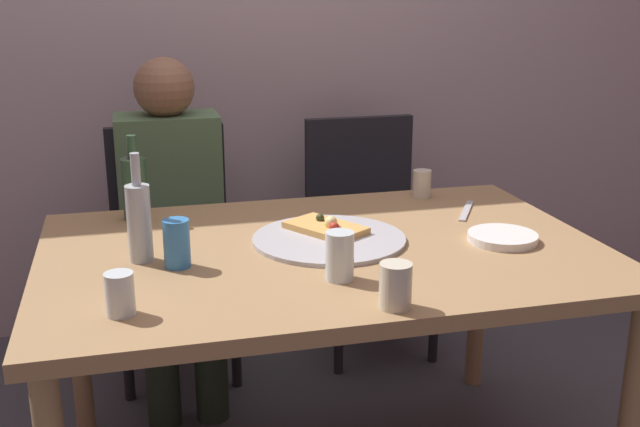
{
  "coord_description": "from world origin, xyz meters",
  "views": [
    {
      "loc": [
        -0.49,
        -1.88,
        1.41
      ],
      "look_at": [
        0.03,
        0.14,
        0.78
      ],
      "focal_mm": 43.04,
      "sensor_mm": 36.0,
      "label": 1
    }
  ],
  "objects_px": {
    "wine_bottle": "(139,220)",
    "beer_bottle": "(135,187)",
    "short_glass": "(422,184)",
    "plate_stack": "(503,237)",
    "guest_in_sweater": "(173,212)",
    "tumbler_near": "(340,256)",
    "soda_can": "(177,243)",
    "wine_glass": "(120,294)",
    "table_knife": "(466,211)",
    "pizza_tray": "(329,239)",
    "chair_left": "(172,234)",
    "chair_right": "(367,219)",
    "tumbler_far": "(395,286)",
    "pizza_slice_last": "(326,227)",
    "dining_table": "(323,273)"
  },
  "relations": [
    {
      "from": "soda_can",
      "to": "chair_left",
      "type": "distance_m",
      "value": 0.99
    },
    {
      "from": "dining_table",
      "to": "short_glass",
      "type": "relative_size",
      "value": 16.45
    },
    {
      "from": "wine_glass",
      "to": "table_knife",
      "type": "bearing_deg",
      "value": 26.8
    },
    {
      "from": "pizza_slice_last",
      "to": "wine_bottle",
      "type": "distance_m",
      "value": 0.52
    },
    {
      "from": "pizza_slice_last",
      "to": "wine_glass",
      "type": "bearing_deg",
      "value": -143.79
    },
    {
      "from": "wine_bottle",
      "to": "plate_stack",
      "type": "height_order",
      "value": "wine_bottle"
    },
    {
      "from": "wine_bottle",
      "to": "tumbler_near",
      "type": "relative_size",
      "value": 2.37
    },
    {
      "from": "pizza_tray",
      "to": "chair_left",
      "type": "xyz_separation_m",
      "value": [
        -0.38,
        0.85,
        -0.23
      ]
    },
    {
      "from": "tumbler_far",
      "to": "plate_stack",
      "type": "distance_m",
      "value": 0.56
    },
    {
      "from": "wine_bottle",
      "to": "plate_stack",
      "type": "xyz_separation_m",
      "value": [
        0.96,
        -0.09,
        -0.1
      ]
    },
    {
      "from": "beer_bottle",
      "to": "table_knife",
      "type": "xyz_separation_m",
      "value": [
        0.99,
        -0.17,
        -0.1
      ]
    },
    {
      "from": "beer_bottle",
      "to": "plate_stack",
      "type": "bearing_deg",
      "value": -25.62
    },
    {
      "from": "dining_table",
      "to": "tumbler_near",
      "type": "relative_size",
      "value": 12.6
    },
    {
      "from": "tumbler_far",
      "to": "chair_left",
      "type": "height_order",
      "value": "chair_left"
    },
    {
      "from": "tumbler_far",
      "to": "table_knife",
      "type": "distance_m",
      "value": 0.79
    },
    {
      "from": "plate_stack",
      "to": "pizza_slice_last",
      "type": "bearing_deg",
      "value": 159.09
    },
    {
      "from": "chair_left",
      "to": "guest_in_sweater",
      "type": "xyz_separation_m",
      "value": [
        -0.0,
        -0.15,
        0.13
      ]
    },
    {
      "from": "tumbler_far",
      "to": "soda_can",
      "type": "xyz_separation_m",
      "value": [
        -0.44,
        0.37,
        0.01
      ]
    },
    {
      "from": "soda_can",
      "to": "wine_bottle",
      "type": "bearing_deg",
      "value": 141.78
    },
    {
      "from": "tumbler_far",
      "to": "table_knife",
      "type": "relative_size",
      "value": 0.46
    },
    {
      "from": "table_knife",
      "to": "pizza_tray",
      "type": "bearing_deg",
      "value": -39.56
    },
    {
      "from": "chair_left",
      "to": "soda_can",
      "type": "bearing_deg",
      "value": 87.77
    },
    {
      "from": "pizza_slice_last",
      "to": "chair_left",
      "type": "relative_size",
      "value": 0.28
    },
    {
      "from": "soda_can",
      "to": "guest_in_sweater",
      "type": "bearing_deg",
      "value": 87.35
    },
    {
      "from": "short_glass",
      "to": "plate_stack",
      "type": "distance_m",
      "value": 0.48
    },
    {
      "from": "pizza_tray",
      "to": "beer_bottle",
      "type": "bearing_deg",
      "value": 145.87
    },
    {
      "from": "tumbler_far",
      "to": "chair_right",
      "type": "distance_m",
      "value": 1.39
    },
    {
      "from": "dining_table",
      "to": "beer_bottle",
      "type": "distance_m",
      "value": 0.64
    },
    {
      "from": "pizza_tray",
      "to": "chair_right",
      "type": "relative_size",
      "value": 0.47
    },
    {
      "from": "table_knife",
      "to": "guest_in_sweater",
      "type": "xyz_separation_m",
      "value": [
        -0.86,
        0.53,
        -0.09
      ]
    },
    {
      "from": "chair_left",
      "to": "tumbler_near",
      "type": "bearing_deg",
      "value": 106.32
    },
    {
      "from": "pizza_slice_last",
      "to": "beer_bottle",
      "type": "relative_size",
      "value": 1.0
    },
    {
      "from": "beer_bottle",
      "to": "chair_left",
      "type": "distance_m",
      "value": 0.61
    },
    {
      "from": "wine_bottle",
      "to": "beer_bottle",
      "type": "relative_size",
      "value": 1.1
    },
    {
      "from": "tumbler_near",
      "to": "chair_right",
      "type": "height_order",
      "value": "chair_right"
    },
    {
      "from": "short_glass",
      "to": "plate_stack",
      "type": "bearing_deg",
      "value": -84.55
    },
    {
      "from": "short_glass",
      "to": "tumbler_far",
      "type": "bearing_deg",
      "value": -115.23
    },
    {
      "from": "beer_bottle",
      "to": "wine_glass",
      "type": "xyz_separation_m",
      "value": [
        -0.05,
        -0.7,
        -0.05
      ]
    },
    {
      "from": "pizza_slice_last",
      "to": "soda_can",
      "type": "distance_m",
      "value": 0.45
    },
    {
      "from": "pizza_tray",
      "to": "tumbler_near",
      "type": "bearing_deg",
      "value": -99.96
    },
    {
      "from": "beer_bottle",
      "to": "wine_glass",
      "type": "distance_m",
      "value": 0.7
    },
    {
      "from": "pizza_tray",
      "to": "beer_bottle",
      "type": "height_order",
      "value": "beer_bottle"
    },
    {
      "from": "beer_bottle",
      "to": "guest_in_sweater",
      "type": "bearing_deg",
      "value": 70.65
    },
    {
      "from": "pizza_tray",
      "to": "wine_bottle",
      "type": "relative_size",
      "value": 1.5
    },
    {
      "from": "pizza_slice_last",
      "to": "wine_bottle",
      "type": "xyz_separation_m",
      "value": [
        -0.51,
        -0.08,
        0.08
      ]
    },
    {
      "from": "wine_glass",
      "to": "chair_right",
      "type": "distance_m",
      "value": 1.56
    },
    {
      "from": "short_glass",
      "to": "dining_table",
      "type": "bearing_deg",
      "value": -137.48
    },
    {
      "from": "beer_bottle",
      "to": "guest_in_sweater",
      "type": "distance_m",
      "value": 0.42
    },
    {
      "from": "wine_glass",
      "to": "chair_right",
      "type": "bearing_deg",
      "value": 52.12
    },
    {
      "from": "beer_bottle",
      "to": "plate_stack",
      "type": "relative_size",
      "value": 1.34
    }
  ]
}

